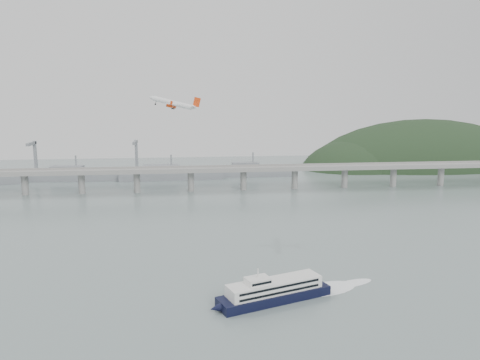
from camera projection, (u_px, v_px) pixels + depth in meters
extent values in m
plane|color=slate|center=(252.00, 264.00, 250.49)|extent=(900.00, 900.00, 0.00)
cube|color=gray|center=(222.00, 170.00, 442.46)|extent=(800.00, 22.00, 2.20)
cube|color=gray|center=(223.00, 169.00, 431.84)|extent=(800.00, 0.60, 1.80)
cube|color=gray|center=(222.00, 166.00, 452.37)|extent=(800.00, 0.60, 1.80)
cylinder|color=gray|center=(25.00, 185.00, 424.02)|extent=(6.00, 6.00, 21.00)
cylinder|color=gray|center=(82.00, 183.00, 429.66)|extent=(6.00, 6.00, 21.00)
cylinder|color=gray|center=(137.00, 182.00, 435.30)|extent=(6.00, 6.00, 21.00)
cylinder|color=gray|center=(191.00, 181.00, 440.94)|extent=(6.00, 6.00, 21.00)
cylinder|color=gray|center=(243.00, 180.00, 446.58)|extent=(6.00, 6.00, 21.00)
cylinder|color=gray|center=(295.00, 179.00, 452.22)|extent=(6.00, 6.00, 21.00)
cylinder|color=gray|center=(345.00, 178.00, 457.87)|extent=(6.00, 6.00, 21.00)
cylinder|color=gray|center=(393.00, 177.00, 463.51)|extent=(6.00, 6.00, 21.00)
cylinder|color=gray|center=(441.00, 176.00, 469.15)|extent=(6.00, 6.00, 21.00)
ellipsoid|color=black|center=(422.00, 179.00, 606.76)|extent=(320.00, 150.00, 156.00)
ellipsoid|color=black|center=(354.00, 178.00, 585.20)|extent=(140.00, 110.00, 96.00)
cube|color=slate|center=(77.00, 177.00, 496.81)|extent=(95.67, 20.15, 8.00)
cube|color=slate|center=(67.00, 170.00, 494.32)|extent=(33.90, 15.02, 8.00)
cylinder|color=slate|center=(76.00, 162.00, 493.97)|extent=(1.60, 1.60, 14.00)
cube|color=slate|center=(172.00, 176.00, 503.21)|extent=(110.55, 21.43, 8.00)
cube|color=slate|center=(161.00, 169.00, 500.55)|extent=(39.01, 16.73, 8.00)
cylinder|color=slate|center=(171.00, 161.00, 500.37)|extent=(1.60, 1.60, 14.00)
cube|color=slate|center=(253.00, 173.00, 523.14)|extent=(85.00, 13.60, 8.00)
cube|color=slate|center=(245.00, 166.00, 520.76)|extent=(29.75, 11.90, 8.00)
cylinder|color=slate|center=(253.00, 159.00, 520.30)|extent=(1.60, 1.60, 14.00)
cube|color=slate|center=(36.00, 159.00, 517.66)|extent=(3.00, 3.00, 40.00)
cube|color=slate|center=(31.00, 144.00, 504.69)|extent=(3.00, 28.00, 3.00)
cube|color=slate|center=(137.00, 157.00, 530.07)|extent=(3.00, 3.00, 40.00)
cube|color=slate|center=(135.00, 142.00, 517.10)|extent=(3.00, 28.00, 3.00)
cube|color=black|center=(274.00, 296.00, 205.82)|extent=(52.92, 28.80, 4.14)
cone|color=black|center=(216.00, 308.00, 193.83)|extent=(6.25, 5.61, 4.14)
cube|color=white|center=(274.00, 286.00, 205.00)|extent=(44.43, 24.11, 5.17)
cube|color=black|center=(281.00, 287.00, 200.13)|extent=(37.16, 13.14, 1.03)
cube|color=black|center=(280.00, 293.00, 200.57)|extent=(37.16, 13.14, 1.03)
cube|color=black|center=(269.00, 279.00, 209.39)|extent=(37.16, 13.14, 1.03)
cube|color=black|center=(269.00, 284.00, 209.83)|extent=(37.16, 13.14, 1.03)
cube|color=white|center=(258.00, 281.00, 200.75)|extent=(12.16, 10.25, 2.69)
cube|color=black|center=(262.00, 284.00, 197.49)|extent=(8.83, 3.19, 1.03)
cylinder|color=white|center=(258.00, 273.00, 200.16)|extent=(0.66, 0.66, 4.14)
ellipsoid|color=white|center=(328.00, 288.00, 218.62)|extent=(33.04, 23.90, 0.21)
ellipsoid|color=white|center=(353.00, 283.00, 224.84)|extent=(23.55, 14.41, 0.21)
cylinder|color=white|center=(173.00, 103.00, 293.86)|extent=(24.99, 9.62, 8.92)
cone|color=white|center=(151.00, 98.00, 294.59)|extent=(4.91, 4.16, 3.98)
cone|color=white|center=(195.00, 108.00, 293.04)|extent=(5.52, 4.00, 4.19)
cube|color=white|center=(174.00, 105.00, 293.94)|extent=(10.31, 30.58, 2.88)
cube|color=white|center=(194.00, 106.00, 293.00)|extent=(4.88, 11.06, 1.42)
cube|color=red|center=(197.00, 102.00, 292.53)|extent=(5.25, 1.14, 6.57)
cylinder|color=red|center=(173.00, 106.00, 299.04)|extent=(4.51, 3.03, 2.88)
cylinder|color=black|center=(170.00, 106.00, 299.13)|extent=(1.20, 2.14, 2.07)
cube|color=white|center=(173.00, 105.00, 298.91)|extent=(2.42, 0.68, 1.57)
cylinder|color=red|center=(170.00, 106.00, 289.34)|extent=(4.51, 3.03, 2.88)
cylinder|color=black|center=(167.00, 105.00, 289.44)|extent=(1.20, 2.14, 2.07)
cube|color=white|center=(170.00, 104.00, 289.22)|extent=(2.42, 0.68, 1.57)
cylinder|color=black|center=(174.00, 107.00, 296.46)|extent=(0.87, 0.39, 2.17)
cylinder|color=black|center=(174.00, 109.00, 296.60)|extent=(1.24, 0.55, 1.20)
cylinder|color=black|center=(173.00, 107.00, 291.88)|extent=(0.87, 0.39, 2.17)
cylinder|color=black|center=(172.00, 109.00, 292.02)|extent=(1.24, 0.55, 1.20)
cylinder|color=black|center=(156.00, 103.00, 294.77)|extent=(0.87, 0.39, 2.17)
cylinder|color=black|center=(155.00, 104.00, 294.91)|extent=(1.24, 0.55, 1.20)
cube|color=red|center=(182.00, 104.00, 308.68)|extent=(1.90, 0.47, 2.42)
cube|color=red|center=(171.00, 103.00, 278.72)|extent=(1.90, 0.47, 2.42)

